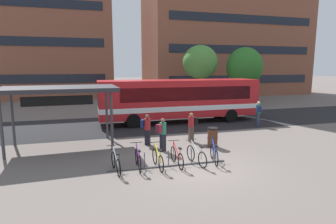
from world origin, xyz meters
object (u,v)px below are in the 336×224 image
(parked_bicycle_yellow_2, at_px, (158,159))
(commuter_navy_pack_1, at_px, (147,127))
(parked_bicycle_silver_0, at_px, (116,163))
(commuter_navy_pack_0, at_px, (258,112))
(commuter_black_pack_2, at_px, (192,125))
(street_tree_1, at_px, (200,62))
(parked_bicycle_red_3, at_px, (177,157))
(parked_bicycle_blue_5, at_px, (214,154))
(city_bus, at_px, (179,99))
(parked_bicycle_purple_1, at_px, (138,160))
(street_tree_0, at_px, (244,67))
(transit_shelter, at_px, (59,91))
(trash_bin, at_px, (213,137))
(commuter_maroon_pack_3, at_px, (162,132))
(parked_bicycle_silver_4, at_px, (196,156))

(parked_bicycle_yellow_2, distance_m, commuter_navy_pack_1, 3.60)
(parked_bicycle_silver_0, bearing_deg, commuter_navy_pack_0, -66.28)
(commuter_navy_pack_0, height_order, commuter_black_pack_2, commuter_navy_pack_0)
(parked_bicycle_yellow_2, distance_m, commuter_navy_pack_0, 10.74)
(street_tree_1, bearing_deg, parked_bicycle_yellow_2, -117.19)
(parked_bicycle_red_3, relative_size, parked_bicycle_blue_5, 1.03)
(city_bus, height_order, parked_bicycle_blue_5, city_bus)
(parked_bicycle_purple_1, xyz_separation_m, parked_bicycle_red_3, (1.64, -0.12, 0.00))
(street_tree_1, bearing_deg, street_tree_0, -16.55)
(parked_bicycle_silver_0, distance_m, transit_shelter, 5.47)
(city_bus, xyz_separation_m, street_tree_0, (10.32, 7.96, 2.38))
(commuter_navy_pack_1, relative_size, trash_bin, 1.61)
(parked_bicycle_yellow_2, distance_m, commuter_black_pack_2, 4.50)
(commuter_black_pack_2, bearing_deg, transit_shelter, -7.79)
(street_tree_0, bearing_deg, transit_shelter, -145.02)
(parked_bicycle_red_3, bearing_deg, city_bus, -18.78)
(parked_bicycle_silver_0, bearing_deg, trash_bin, -73.37)
(parked_bicycle_blue_5, height_order, commuter_maroon_pack_3, commuter_maroon_pack_3)
(city_bus, xyz_separation_m, commuter_navy_pack_1, (-3.62, -5.52, -0.82))
(parked_bicycle_red_3, xyz_separation_m, parked_bicycle_blue_5, (1.70, -0.05, 0.00))
(parked_bicycle_blue_5, distance_m, commuter_navy_pack_0, 8.77)
(city_bus, bearing_deg, parked_bicycle_purple_1, 62.37)
(parked_bicycle_silver_4, distance_m, parked_bicycle_blue_5, 0.84)
(parked_bicycle_blue_5, distance_m, street_tree_0, 20.99)
(transit_shelter, bearing_deg, parked_bicycle_silver_0, -63.09)
(trash_bin, bearing_deg, parked_bicycle_silver_4, -128.90)
(commuter_navy_pack_1, bearing_deg, parked_bicycle_red_3, -48.23)
(city_bus, distance_m, commuter_navy_pack_0, 5.82)
(parked_bicycle_blue_5, relative_size, commuter_navy_pack_0, 0.95)
(commuter_navy_pack_1, height_order, commuter_maroon_pack_3, commuter_maroon_pack_3)
(parked_bicycle_silver_4, distance_m, trash_bin, 2.87)
(parked_bicycle_silver_0, xyz_separation_m, parked_bicycle_blue_5, (4.26, -0.02, 0.00))
(parked_bicycle_purple_1, height_order, transit_shelter, transit_shelter)
(parked_bicycle_red_3, xyz_separation_m, trash_bin, (2.66, 2.17, 0.13))
(commuter_navy_pack_0, bearing_deg, street_tree_1, 21.30)
(parked_bicycle_purple_1, xyz_separation_m, parked_bicycle_yellow_2, (0.80, -0.16, 0.00))
(parked_bicycle_red_3, height_order, commuter_navy_pack_1, commuter_navy_pack_1)
(parked_bicycle_red_3, bearing_deg, commuter_maroon_pack_3, 1.69)
(commuter_navy_pack_1, bearing_deg, parked_bicycle_silver_4, -35.59)
(parked_bicycle_purple_1, bearing_deg, commuter_maroon_pack_3, -35.28)
(trash_bin, bearing_deg, commuter_black_pack_2, 118.91)
(parked_bicycle_purple_1, distance_m, commuter_maroon_pack_3, 2.64)
(commuter_black_pack_2, bearing_deg, commuter_navy_pack_0, -157.87)
(parked_bicycle_purple_1, xyz_separation_m, commuter_navy_pack_0, (9.63, 5.91, 0.64))
(commuter_navy_pack_1, bearing_deg, commuter_black_pack_2, 30.55)
(city_bus, xyz_separation_m, commuter_black_pack_2, (-1.08, -5.61, -0.82))
(parked_bicycle_red_3, relative_size, street_tree_0, 0.27)
(city_bus, relative_size, commuter_maroon_pack_3, 7.22)
(parked_bicycle_yellow_2, height_order, commuter_maroon_pack_3, commuter_maroon_pack_3)
(commuter_navy_pack_0, bearing_deg, parked_bicycle_silver_0, 144.13)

